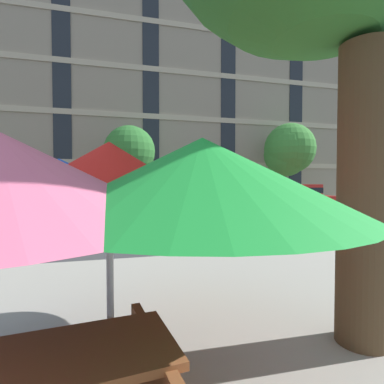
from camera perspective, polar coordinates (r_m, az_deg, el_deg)
The scene contains 10 objects.
ground_plane at distance 11.77m, azimuth -15.95°, elevation -7.48°, with size 120.00×120.00×0.00m, color #38383A.
sidewalk_far at distance 18.51m, azimuth -15.55°, elevation -3.91°, with size 56.00×3.60×0.12m, color #9E998E.
apartment_building at distance 27.70m, azimuth -15.51°, elevation 17.92°, with size 44.92×12.08×19.20m.
sedan_red at distance 15.62m, azimuth -25.64°, elevation -1.80°, with size 4.40×1.98×1.78m.
pickup_gray at distance 15.87m, azimuth -0.01°, elevation -1.29°, with size 5.10×2.12×2.20m.
sedan_red_midblock at distance 18.60m, azimuth 19.62°, elevation -1.17°, with size 4.40×1.98×1.78m.
sedan_green at distance 22.46m, azimuth 32.08°, elevation -0.85°, with size 4.40×1.98×1.78m.
street_tree_middle at distance 18.19m, azimuth -12.17°, elevation 7.08°, with size 3.09×3.15×5.20m.
street_tree_right at distance 21.73m, azimuth 17.75°, elevation 7.50°, with size 3.49×3.45×5.95m.
patio_umbrella at distance 2.61m, azimuth -15.46°, elevation 2.50°, with size 4.03×3.74×2.23m.
Camera 1 is at (0.24, -11.61, 1.89)m, focal length 28.06 mm.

